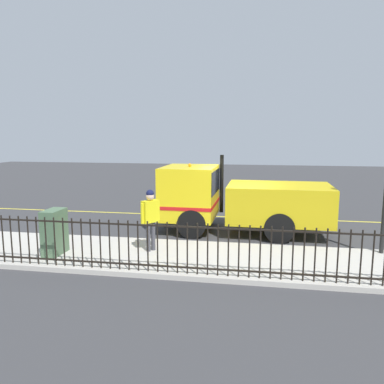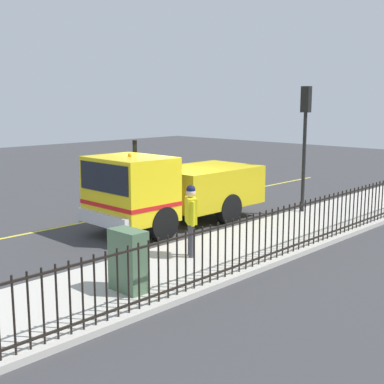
# 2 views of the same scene
# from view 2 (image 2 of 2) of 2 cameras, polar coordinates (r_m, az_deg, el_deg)

# --- Properties ---
(ground_plane) EXTENTS (59.31, 59.31, 0.00)m
(ground_plane) POSITION_cam_2_polar(r_m,az_deg,el_deg) (16.32, -2.11, -3.74)
(ground_plane) COLOR #38383A
(ground_plane) RESTS_ON ground
(sidewalk_slab) EXTENTS (2.95, 26.96, 0.13)m
(sidewalk_slab) POSITION_cam_2_polar(r_m,az_deg,el_deg) (14.28, 6.81, -5.55)
(sidewalk_slab) COLOR #B7B2A8
(sidewalk_slab) RESTS_ON ground
(lane_marking) EXTENTS (0.12, 24.26, 0.01)m
(lane_marking) POSITION_cam_2_polar(r_m,az_deg,el_deg) (18.11, -7.53, -2.44)
(lane_marking) COLOR yellow
(lane_marking) RESTS_ON ground
(work_truck) EXTENTS (2.47, 5.94, 2.64)m
(work_truck) POSITION_cam_2_polar(r_m,az_deg,el_deg) (16.00, -2.71, 0.56)
(work_truck) COLOR yellow
(work_truck) RESTS_ON ground
(worker_standing) EXTENTS (0.53, 0.47, 1.75)m
(worker_standing) POSITION_cam_2_polar(r_m,az_deg,el_deg) (12.56, -0.12, -2.29)
(worker_standing) COLOR yellow
(worker_standing) RESTS_ON sidewalk_slab
(iron_fence) EXTENTS (0.04, 22.95, 1.24)m
(iron_fence) POSITION_cam_2_polar(r_m,az_deg,el_deg) (13.40, 11.31, -3.66)
(iron_fence) COLOR black
(iron_fence) RESTS_ON sidewalk_slab
(traffic_light_near) EXTENTS (0.30, 0.21, 4.18)m
(traffic_light_near) POSITION_cam_2_polar(r_m,az_deg,el_deg) (17.93, 12.19, 7.26)
(traffic_light_near) COLOR black
(traffic_light_near) RESTS_ON sidewalk_slab
(utility_cabinet) EXTENTS (0.78, 0.43, 1.24)m
(utility_cabinet) POSITION_cam_2_polar(r_m,az_deg,el_deg) (10.50, -6.92, -7.39)
(utility_cabinet) COLOR #4C6B4C
(utility_cabinet) RESTS_ON sidewalk_slab
(traffic_cone) EXTENTS (0.51, 0.51, 0.73)m
(traffic_cone) POSITION_cam_2_polar(r_m,az_deg,el_deg) (18.46, -4.99, -1.01)
(traffic_cone) COLOR orange
(traffic_cone) RESTS_ON ground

